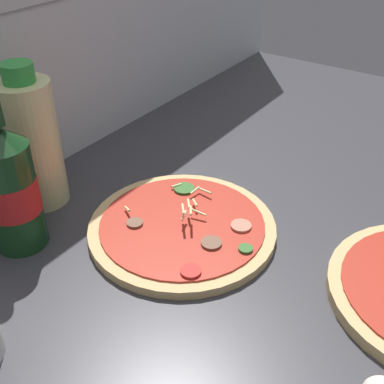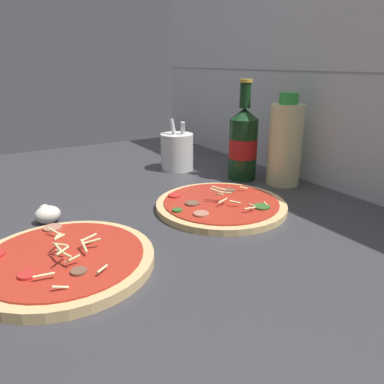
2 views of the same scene
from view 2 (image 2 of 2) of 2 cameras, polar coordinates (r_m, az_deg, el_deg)
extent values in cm
cube|color=#38383D|center=(72.70, -4.11, -6.03)|extent=(160.00, 90.00, 2.50)
cube|color=silver|center=(95.44, 21.59, 16.64)|extent=(160.00, 1.00, 60.00)
cube|color=gray|center=(95.00, 21.37, 16.66)|extent=(156.80, 0.16, 0.30)
cylinder|color=tan|center=(61.46, -18.88, -9.99)|extent=(27.49, 27.49, 1.60)
cylinder|color=#B22D1E|center=(61.02, -18.97, -9.20)|extent=(24.19, 24.19, 0.30)
cylinder|color=red|center=(57.20, -23.80, -11.47)|extent=(2.60, 2.60, 0.40)
cylinder|color=#B7755B|center=(70.51, -20.49, -5.13)|extent=(3.21, 3.21, 0.40)
cylinder|color=brown|center=(55.59, -16.86, -11.49)|extent=(2.29, 2.29, 0.40)
cylinder|color=beige|center=(52.40, -19.44, -13.51)|extent=(0.62, 2.13, 0.95)
cylinder|color=beige|center=(58.44, -19.68, -8.05)|extent=(2.83, 0.68, 0.61)
cylinder|color=beige|center=(55.07, -21.63, -11.69)|extent=(0.94, 2.80, 0.44)
cylinder|color=beige|center=(67.06, -20.18, -5.68)|extent=(2.78, 1.80, 1.03)
cylinder|color=beige|center=(61.88, -15.44, -6.70)|extent=(1.05, 2.77, 0.66)
cylinder|color=beige|center=(61.01, -19.72, -6.25)|extent=(1.83, 1.47, 0.67)
cylinder|color=beige|center=(60.12, -16.13, -7.92)|extent=(2.94, 0.38, 1.14)
cylinder|color=beige|center=(59.68, -19.41, -7.56)|extent=(2.31, 1.90, 0.43)
cylinder|color=beige|center=(59.73, -19.57, -6.48)|extent=(1.08, 1.80, 0.45)
cylinder|color=beige|center=(57.21, -18.90, -8.86)|extent=(3.25, 1.54, 0.40)
cylinder|color=beige|center=(61.02, -15.01, -7.25)|extent=(1.13, 2.77, 0.83)
cylinder|color=beige|center=(57.10, -17.71, -9.66)|extent=(0.39, 2.25, 0.94)
cylinder|color=beige|center=(57.11, -19.14, -8.48)|extent=(2.10, 2.32, 0.46)
cylinder|color=beige|center=(54.49, -13.52, -11.32)|extent=(1.87, 2.13, 0.58)
cylinder|color=tan|center=(80.23, 4.44, -2.05)|extent=(27.79, 27.79, 1.34)
cylinder|color=#B22D1E|center=(79.94, 4.46, -1.50)|extent=(24.45, 24.45, 0.30)
cylinder|color=#B7755B|center=(72.65, 1.41, -3.34)|extent=(3.04, 3.04, 0.40)
cylinder|color=red|center=(82.54, -2.70, -0.52)|extent=(2.77, 2.77, 0.40)
cylinder|color=#336628|center=(74.42, -2.25, -2.78)|extent=(2.01, 2.01, 0.40)
cylinder|color=brown|center=(77.87, 0.05, -1.74)|extent=(2.94, 2.94, 0.40)
cylinder|color=#336628|center=(77.41, 10.56, -2.22)|extent=(3.38, 3.38, 0.40)
cylinder|color=brown|center=(86.12, 5.80, 0.25)|extent=(2.41, 2.41, 0.40)
cylinder|color=beige|center=(74.50, 8.78, -2.46)|extent=(0.59, 2.56, 0.49)
cylinder|color=beige|center=(75.90, 9.18, -2.04)|extent=(2.21, 0.58, 0.56)
cylinder|color=beige|center=(77.04, 4.68, -1.34)|extent=(0.76, 2.55, 0.73)
cylinder|color=beige|center=(76.78, 6.59, -1.53)|extent=(1.81, 1.97, 0.70)
cylinder|color=beige|center=(77.82, 5.22, -0.08)|extent=(1.84, 1.68, 0.42)
cylinder|color=beige|center=(79.19, 4.16, -0.36)|extent=(1.97, 0.95, 0.68)
cylinder|color=beige|center=(86.45, 7.85, 0.63)|extent=(1.20, 1.85, 0.76)
cylinder|color=beige|center=(78.04, 3.77, 0.19)|extent=(2.56, 1.95, 0.94)
cylinder|color=beige|center=(78.92, 4.13, 0.56)|extent=(2.64, 2.27, 0.86)
cylinder|color=beige|center=(78.35, 11.15, -1.78)|extent=(1.90, 1.09, 0.45)
cylinder|color=#143819|center=(99.92, 7.76, 6.45)|extent=(7.39, 7.39, 15.80)
cone|color=#143819|center=(98.30, 8.00, 11.75)|extent=(7.39, 7.39, 2.81)
cylinder|color=#143819|center=(97.83, 8.13, 14.38)|extent=(2.81, 2.81, 6.25)
cylinder|color=gold|center=(97.60, 8.23, 16.44)|extent=(3.23, 3.23, 0.80)
cylinder|color=red|center=(99.85, 7.77, 6.63)|extent=(7.46, 7.46, 5.06)
cylinder|color=beige|center=(96.89, 13.99, 6.95)|extent=(8.37, 8.37, 20.08)
cylinder|color=green|center=(95.22, 14.55, 13.67)|extent=(4.60, 4.60, 2.74)
cylinder|color=white|center=(79.68, -21.40, -2.75)|extent=(2.19, 2.19, 2.19)
ellipsoid|color=silver|center=(77.88, -21.12, -3.21)|extent=(4.14, 4.87, 3.41)
cylinder|color=silver|center=(108.50, -2.29, 6.15)|extent=(9.30, 9.30, 10.34)
cylinder|color=#BCBCC1|center=(106.75, -2.63, 8.29)|extent=(3.62, 2.68, 10.66)
cylinder|color=#BCBCC1|center=(107.89, -1.46, 8.16)|extent=(3.49, 2.36, 9.74)
camera|label=1|loc=(1.07, -28.18, 25.47)|focal=45.00mm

